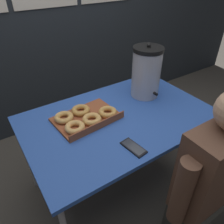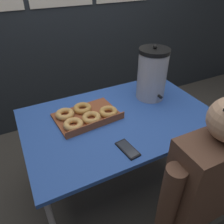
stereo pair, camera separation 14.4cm
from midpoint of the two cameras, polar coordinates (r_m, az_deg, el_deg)
name	(u,v)px [view 2 (the right image)]	position (r m, az deg, el deg)	size (l,w,h in m)	color
ground_plane	(118,183)	(2.00, 3.78, -18.16)	(12.00, 12.00, 0.00)	#4C473F
folding_table	(120,122)	(1.52, 4.73, -2.75)	(1.29, 0.83, 0.72)	#2D56B2
donut_box	(86,116)	(1.47, -4.13, -1.04)	(0.45, 0.33, 0.05)	brown
coffee_urn	(152,74)	(1.67, 12.89, 9.57)	(0.22, 0.25, 0.41)	#B7B7BC
cell_phone	(128,149)	(1.26, 7.41, -9.71)	(0.09, 0.16, 0.01)	black
person_seated	(202,196)	(1.38, 25.33, -19.48)	(0.57, 0.24, 1.17)	#33332D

